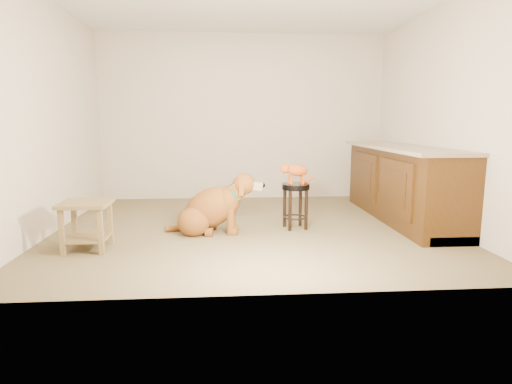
{
  "coord_description": "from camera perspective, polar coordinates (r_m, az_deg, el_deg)",
  "views": [
    {
      "loc": [
        -0.31,
        -4.93,
        1.25
      ],
      "look_at": [
        0.05,
        -0.14,
        0.45
      ],
      "focal_mm": 30.0,
      "sensor_mm": 36.0,
      "label": 1
    }
  ],
  "objects": [
    {
      "name": "room_shell",
      "position": [
        4.96,
        -0.67,
        14.39
      ],
      "size": [
        4.54,
        4.04,
        2.62
      ],
      "color": "beige",
      "rests_on": "ground"
    },
    {
      "name": "cabinet_run",
      "position": [
        5.76,
        18.87,
        0.86
      ],
      "size": [
        0.7,
        2.56,
        0.94
      ],
      "color": "#3D230A",
      "rests_on": "ground"
    },
    {
      "name": "padded_stool",
      "position": [
        5.0,
        5.28,
        -0.64
      ],
      "size": [
        0.32,
        0.32,
        0.53
      ],
      "rotation": [
        0.0,
        0.0,
        0.17
      ],
      "color": "black",
      "rests_on": "ground"
    },
    {
      "name": "wood_stool",
      "position": [
        5.96,
        17.05,
        0.35
      ],
      "size": [
        0.43,
        0.43,
        0.67
      ],
      "rotation": [
        0.0,
        0.0,
        0.19
      ],
      "color": "brown",
      "rests_on": "ground"
    },
    {
      "name": "tabby_kitten",
      "position": [
        4.96,
        5.22,
        2.81
      ],
      "size": [
        0.42,
        0.22,
        0.28
      ],
      "rotation": [
        0.0,
        0.0,
        0.17
      ],
      "color": "#A74310",
      "rests_on": "padded_stool"
    },
    {
      "name": "floor",
      "position": [
        5.1,
        -0.64,
        -4.74
      ],
      "size": [
        4.5,
        4.0,
        0.01
      ],
      "primitive_type": "cube",
      "color": "brown",
      "rests_on": "ground"
    },
    {
      "name": "side_table",
      "position": [
        4.48,
        -21.67,
        -3.27
      ],
      "size": [
        0.46,
        0.46,
        0.48
      ],
      "rotation": [
        0.0,
        0.0,
        0.01
      ],
      "color": "brown",
      "rests_on": "ground"
    },
    {
      "name": "golden_retriever",
      "position": [
        4.83,
        -5.96,
        -2.3
      ],
      "size": [
        1.14,
        0.59,
        0.72
      ],
      "rotation": [
        0.0,
        0.0,
        -0.1
      ],
      "color": "brown",
      "rests_on": "ground"
    }
  ]
}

